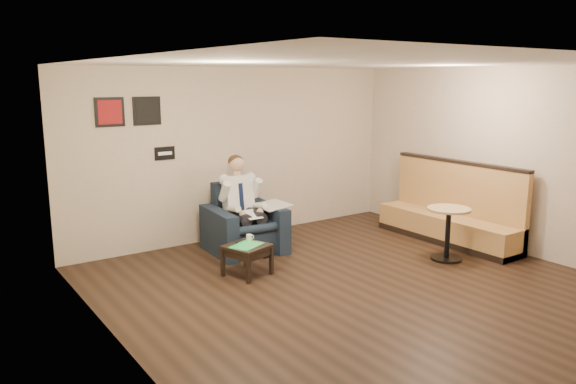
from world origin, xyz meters
TOP-DOWN VIEW (x-y plane):
  - ground at (0.00, 0.00)m, footprint 6.00×6.00m
  - wall_back at (0.00, 3.00)m, footprint 6.00×0.02m
  - wall_left at (-3.00, 0.00)m, footprint 0.02×6.00m
  - wall_right at (3.00, 0.00)m, footprint 0.02×6.00m
  - ceiling at (0.00, 0.00)m, footprint 6.00×6.00m
  - seating_sign at (-1.30, 2.98)m, footprint 0.32×0.02m
  - art_print_left at (-2.10, 2.98)m, footprint 0.42×0.03m
  - art_print_right at (-1.55, 2.98)m, footprint 0.42×0.03m
  - armchair at (-0.39, 2.17)m, footprint 1.14×1.14m
  - seated_man at (-0.40, 2.03)m, footprint 0.75×1.05m
  - lap_papers at (-0.41, 1.92)m, footprint 0.24×0.34m
  - newspaper at (0.02, 2.02)m, footprint 0.46×0.57m
  - side_table at (-0.93, 1.19)m, footprint 0.65×0.65m
  - green_folder at (-0.95, 1.16)m, footprint 0.51×0.45m
  - coffee_mug at (-0.80, 1.35)m, footprint 0.10×0.10m
  - smartphone at (-0.93, 1.35)m, footprint 0.14×0.08m
  - banquette at (2.59, 0.73)m, footprint 0.60×2.53m
  - cafe_table at (1.84, 0.10)m, footprint 0.78×0.78m

SIDE VIEW (x-z plane):
  - ground at x=0.00m, z-range 0.00..0.00m
  - side_table at x=-0.93m, z-range 0.00..0.43m
  - cafe_table at x=1.84m, z-range 0.00..0.78m
  - smartphone at x=-0.93m, z-range 0.43..0.43m
  - green_folder at x=-0.95m, z-range 0.43..0.44m
  - coffee_mug at x=-0.80m, z-range 0.43..0.52m
  - armchair at x=-0.39m, z-range 0.00..1.02m
  - lap_papers at x=-0.41m, z-range 0.63..0.63m
  - banquette at x=2.59m, z-range 0.00..1.29m
  - newspaper at x=0.02m, z-range 0.69..0.70m
  - seated_man at x=-0.40m, z-range 0.00..1.40m
  - wall_back at x=0.00m, z-range 0.00..2.80m
  - wall_left at x=-3.00m, z-range 0.00..2.80m
  - wall_right at x=3.00m, z-range 0.00..2.80m
  - seating_sign at x=-1.30m, z-range 1.40..1.60m
  - art_print_left at x=-2.10m, z-range 1.94..2.36m
  - art_print_right at x=-1.55m, z-range 1.94..2.36m
  - ceiling at x=0.00m, z-range 2.79..2.81m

